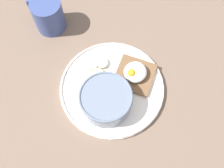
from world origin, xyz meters
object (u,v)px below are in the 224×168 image
(poached_egg, at_px, (135,72))
(oatmeal_bowl, at_px, (106,100))
(toast_slice, at_px, (135,75))
(coffee_mug, at_px, (48,15))
(banana_slice_right, at_px, (87,75))
(banana_slice_back, at_px, (101,63))
(banana_slice_front, at_px, (92,65))
(banana_slice_left, at_px, (97,74))

(poached_egg, bearing_deg, oatmeal_bowl, -8.30)
(toast_slice, relative_size, coffee_mug, 0.98)
(banana_slice_right, bearing_deg, coffee_mug, -111.38)
(toast_slice, bearing_deg, poached_egg, -20.05)
(toast_slice, xyz_separation_m, banana_slice_right, (0.07, -0.10, 0.00))
(poached_egg, bearing_deg, banana_slice_back, -77.55)
(oatmeal_bowl, height_order, banana_slice_right, oatmeal_bowl)
(oatmeal_bowl, height_order, toast_slice, oatmeal_bowl)
(banana_slice_right, relative_size, coffee_mug, 0.30)
(banana_slice_front, relative_size, coffee_mug, 0.36)
(toast_slice, bearing_deg, banana_slice_back, -76.65)
(poached_egg, xyz_separation_m, banana_slice_left, (0.05, -0.08, -0.02))
(toast_slice, bearing_deg, coffee_mug, -90.62)
(banana_slice_right, bearing_deg, banana_slice_left, 131.74)
(coffee_mug, bearing_deg, banana_slice_back, 82.89)
(poached_egg, relative_size, banana_slice_right, 2.41)
(banana_slice_right, distance_m, coffee_mug, 0.21)
(poached_egg, xyz_separation_m, banana_slice_right, (0.07, -0.10, -0.02))
(banana_slice_front, bearing_deg, poached_egg, 109.87)
(poached_egg, height_order, banana_slice_back, poached_egg)
(banana_slice_back, xyz_separation_m, coffee_mug, (-0.03, -0.21, 0.03))
(banana_slice_front, bearing_deg, banana_slice_back, 138.08)
(oatmeal_bowl, distance_m, poached_egg, 0.11)
(banana_slice_front, distance_m, coffee_mug, 0.20)
(poached_egg, xyz_separation_m, banana_slice_front, (0.04, -0.11, -0.02))
(banana_slice_front, xyz_separation_m, banana_slice_left, (0.01, 0.03, -0.00))
(banana_slice_back, relative_size, banana_slice_right, 1.01)
(poached_egg, bearing_deg, banana_slice_left, -56.69)
(oatmeal_bowl, xyz_separation_m, coffee_mug, (-0.11, -0.28, 0.01))
(banana_slice_front, bearing_deg, banana_slice_right, 15.43)
(toast_slice, relative_size, poached_egg, 1.35)
(poached_egg, distance_m, banana_slice_right, 0.13)
(oatmeal_bowl, height_order, banana_slice_left, oatmeal_bowl)
(toast_slice, height_order, banana_slice_back, banana_slice_back)
(toast_slice, distance_m, banana_slice_front, 0.12)
(banana_slice_front, bearing_deg, coffee_mug, -103.51)
(banana_slice_back, bearing_deg, toast_slice, 103.35)
(toast_slice, relative_size, banana_slice_right, 3.26)
(banana_slice_back, height_order, coffee_mug, coffee_mug)
(toast_slice, xyz_separation_m, banana_slice_left, (0.06, -0.08, 0.00))
(oatmeal_bowl, height_order, banana_slice_back, oatmeal_bowl)
(poached_egg, relative_size, banana_slice_back, 2.38)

